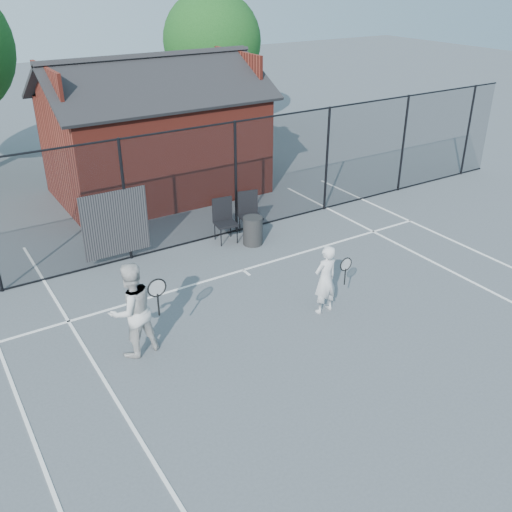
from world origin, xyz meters
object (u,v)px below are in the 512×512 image
chair_left (251,215)px  player_front (325,279)px  waste_bin (253,231)px  clubhouse (156,142)px  player_back (132,310)px  chair_right (226,222)px

chair_left → player_front: bearing=-88.0°
player_front → waste_bin: (0.46, 3.52, -0.38)m
clubhouse → player_front: bearing=-90.0°
player_back → waste_bin: (4.28, 2.79, -0.55)m
chair_right → waste_bin: 0.74m
player_front → chair_right: bearing=90.7°
clubhouse → chair_left: 4.57m
player_front → waste_bin: player_front is taller
player_front → player_back: size_ratio=0.82×
waste_bin → player_back: bearing=-146.9°
chair_left → clubhouse: bearing=111.0°
chair_right → player_back: bearing=-131.3°
waste_bin → player_front: bearing=-97.5°
player_front → clubhouse: bearing=90.0°
player_back → clubhouse: bearing=63.6°
player_front → waste_bin: 3.57m
clubhouse → player_back: clubhouse is taller
player_back → chair_left: (4.52, 3.29, -0.35)m
clubhouse → chair_right: 4.52m
clubhouse → chair_right: bearing=-90.7°
chair_right → waste_bin: (0.51, -0.50, -0.19)m
chair_left → chair_right: 0.75m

